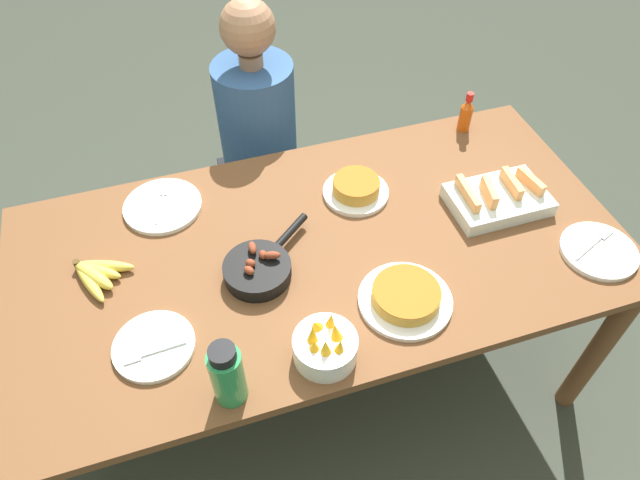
% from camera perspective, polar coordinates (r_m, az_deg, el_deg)
% --- Properties ---
extents(ground_plane, '(14.00, 14.00, 0.00)m').
position_cam_1_polar(ground_plane, '(2.40, 0.00, -12.86)').
color(ground_plane, '#383D33').
extents(dining_table, '(1.89, 0.95, 0.78)m').
position_cam_1_polar(dining_table, '(1.83, 0.00, -2.50)').
color(dining_table, brown).
rests_on(dining_table, ground_plane).
extents(banana_bunch, '(0.19, 0.19, 0.04)m').
position_cam_1_polar(banana_bunch, '(1.80, -21.48, -3.13)').
color(banana_bunch, gold).
rests_on(banana_bunch, dining_table).
extents(melon_tray, '(0.31, 0.21, 0.10)m').
position_cam_1_polar(melon_tray, '(1.95, 17.34, 4.02)').
color(melon_tray, silver).
rests_on(melon_tray, dining_table).
extents(skillet, '(0.30, 0.27, 0.08)m').
position_cam_1_polar(skillet, '(1.68, -6.14, -2.84)').
color(skillet, black).
rests_on(skillet, dining_table).
extents(frittata_plate_center, '(0.22, 0.22, 0.06)m').
position_cam_1_polar(frittata_plate_center, '(1.91, 3.62, 5.16)').
color(frittata_plate_center, white).
rests_on(frittata_plate_center, dining_table).
extents(frittata_plate_side, '(0.27, 0.27, 0.06)m').
position_cam_1_polar(frittata_plate_side, '(1.63, 8.56, -5.67)').
color(frittata_plate_side, white).
rests_on(frittata_plate_side, dining_table).
extents(empty_plate_near_front, '(0.23, 0.23, 0.02)m').
position_cam_1_polar(empty_plate_near_front, '(1.94, 26.09, -0.98)').
color(empty_plate_near_front, white).
rests_on(empty_plate_near_front, dining_table).
extents(empty_plate_far_left, '(0.22, 0.22, 0.02)m').
position_cam_1_polar(empty_plate_far_left, '(1.61, -16.27, -10.15)').
color(empty_plate_far_left, white).
rests_on(empty_plate_far_left, dining_table).
extents(empty_plate_far_right, '(0.25, 0.25, 0.02)m').
position_cam_1_polar(empty_plate_far_right, '(1.94, -15.45, 3.30)').
color(empty_plate_far_right, white).
rests_on(empty_plate_far_right, dining_table).
extents(fruit_bowl_mango, '(0.17, 0.17, 0.13)m').
position_cam_1_polar(fruit_bowl_mango, '(1.50, 0.51, -10.56)').
color(fruit_bowl_mango, white).
rests_on(fruit_bowl_mango, dining_table).
extents(water_bottle, '(0.08, 0.08, 0.21)m').
position_cam_1_polar(water_bottle, '(1.42, -9.26, -13.11)').
color(water_bottle, '#2D9351').
rests_on(water_bottle, dining_table).
extents(hot_sauce_bottle, '(0.05, 0.05, 0.16)m').
position_cam_1_polar(hot_sauce_bottle, '(2.22, 14.39, 12.11)').
color(hot_sauce_bottle, '#C64C0F').
rests_on(hot_sauce_bottle, dining_table).
extents(person_figure, '(0.33, 0.33, 1.24)m').
position_cam_1_polar(person_figure, '(2.43, -5.86, 7.36)').
color(person_figure, black).
rests_on(person_figure, ground_plane).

